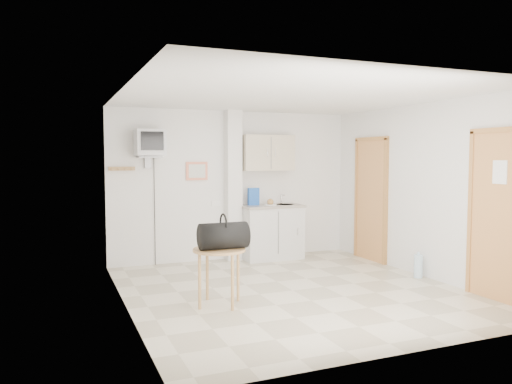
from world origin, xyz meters
name	(u,v)px	position (x,y,z in m)	size (l,w,h in m)	color
ground	(293,290)	(0.00, 0.00, 0.00)	(4.50, 4.50, 0.00)	beige
room_envelope	(307,172)	(0.24, 0.09, 1.54)	(4.24, 4.54, 2.55)	white
kitchenette	(270,212)	(0.57, 2.00, 0.80)	(1.03, 0.58, 2.10)	silver
crt_television	(150,144)	(-1.45, 2.02, 1.94)	(0.44, 0.45, 2.15)	slate
round_table	(219,256)	(-1.08, -0.24, 0.58)	(0.61, 0.61, 0.67)	#A97649
duffel_bag	(223,236)	(-1.04, -0.29, 0.82)	(0.56, 0.31, 0.41)	black
water_bottle	(418,266)	(1.98, -0.06, 0.17)	(0.12, 0.12, 0.37)	silver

